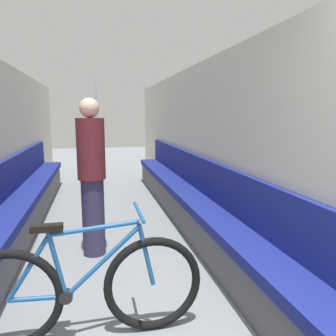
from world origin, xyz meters
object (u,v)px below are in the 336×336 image
(grab_pole_near, at_px, (97,138))
(bench_seat_row_left, at_px, (17,212))
(passenger_standing, at_px, (92,176))
(bench_seat_row_right, at_px, (189,201))
(bicycle, at_px, (84,289))

(grab_pole_near, bearing_deg, bench_seat_row_left, -114.35)
(bench_seat_row_left, relative_size, passenger_standing, 3.78)
(bench_seat_row_right, bearing_deg, bench_seat_row_left, 180.00)
(passenger_standing, bearing_deg, bicycle, -179.67)
(bench_seat_row_right, height_order, passenger_standing, passenger_standing)
(bench_seat_row_left, height_order, bicycle, bench_seat_row_left)
(bench_seat_row_right, bearing_deg, passenger_standing, -150.37)
(bicycle, bearing_deg, bench_seat_row_left, 104.01)
(passenger_standing, bearing_deg, grab_pole_near, 1.09)
(bicycle, xyz_separation_m, passenger_standing, (0.07, 1.44, 0.52))
(bicycle, height_order, grab_pole_near, grab_pole_near)
(grab_pole_near, bearing_deg, bicycle, -92.08)
(bench_seat_row_right, height_order, bicycle, bench_seat_row_right)
(bicycle, relative_size, passenger_standing, 0.96)
(bench_seat_row_left, distance_m, grab_pole_near, 2.65)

